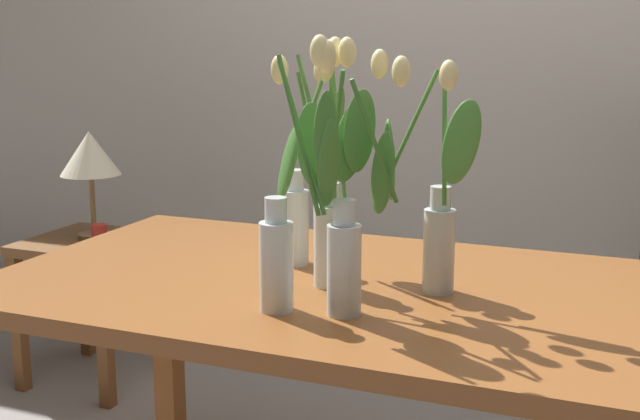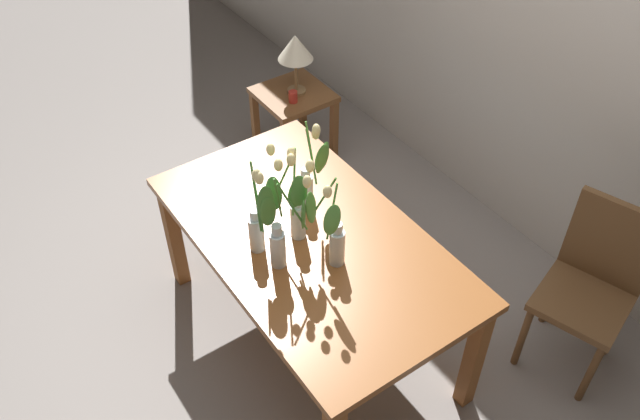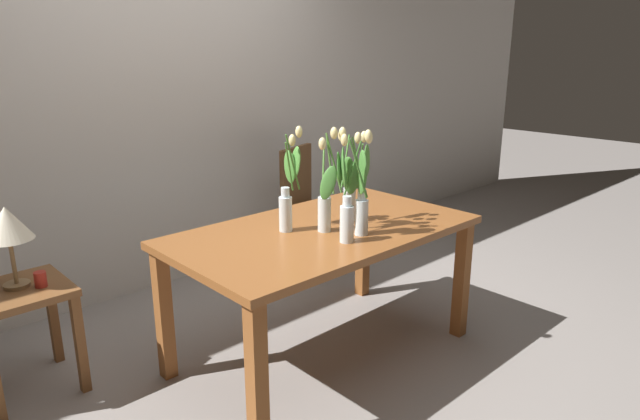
# 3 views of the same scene
# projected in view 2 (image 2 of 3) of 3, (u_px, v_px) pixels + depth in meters

# --- Properties ---
(ground_plane) EXTENTS (18.00, 18.00, 0.00)m
(ground_plane) POSITION_uv_depth(u_px,v_px,m) (311.00, 334.00, 3.50)
(ground_plane) COLOR gray
(room_wall_rear) EXTENTS (9.00, 0.10, 2.70)m
(room_wall_rear) POSITION_uv_depth(u_px,v_px,m) (570.00, 21.00, 3.23)
(room_wall_rear) COLOR beige
(room_wall_rear) RESTS_ON ground
(dining_table) EXTENTS (1.60, 0.90, 0.74)m
(dining_table) POSITION_uv_depth(u_px,v_px,m) (310.00, 250.00, 3.06)
(dining_table) COLOR brown
(dining_table) RESTS_ON ground
(tulip_vase_0) EXTENTS (0.24, 0.15, 0.51)m
(tulip_vase_0) POSITION_uv_depth(u_px,v_px,m) (332.00, 234.00, 2.75)
(tulip_vase_0) COLOR silver
(tulip_vase_0) RESTS_ON dining_table
(tulip_vase_1) EXTENTS (0.17, 0.09, 0.54)m
(tulip_vase_1) POSITION_uv_depth(u_px,v_px,m) (259.00, 223.00, 2.79)
(tulip_vase_1) COLOR silver
(tulip_vase_1) RESTS_ON dining_table
(tulip_vase_2) EXTENTS (0.23, 0.16, 0.54)m
(tulip_vase_2) POSITION_uv_depth(u_px,v_px,m) (294.00, 205.00, 2.84)
(tulip_vase_2) COLOR silver
(tulip_vase_2) RESTS_ON dining_table
(tulip_vase_3) EXTENTS (0.22, 0.17, 0.51)m
(tulip_vase_3) POSITION_uv_depth(u_px,v_px,m) (282.00, 232.00, 2.76)
(tulip_vase_3) COLOR silver
(tulip_vase_3) RESTS_ON dining_table
(tulip_vase_4) EXTENTS (0.15, 0.13, 0.53)m
(tulip_vase_4) POSITION_uv_depth(u_px,v_px,m) (310.00, 179.00, 3.00)
(tulip_vase_4) COLOR silver
(tulip_vase_4) RESTS_ON dining_table
(dining_chair) EXTENTS (0.50, 0.50, 0.93)m
(dining_chair) POSITION_uv_depth(u_px,v_px,m) (593.00, 281.00, 3.08)
(dining_chair) COLOR brown
(dining_chair) RESTS_ON ground
(side_table) EXTENTS (0.44, 0.44, 0.55)m
(side_table) POSITION_uv_depth(u_px,v_px,m) (294.00, 108.00, 4.30)
(side_table) COLOR brown
(side_table) RESTS_ON ground
(table_lamp) EXTENTS (0.22, 0.22, 0.40)m
(table_lamp) POSITION_uv_depth(u_px,v_px,m) (295.00, 49.00, 4.01)
(table_lamp) COLOR olive
(table_lamp) RESTS_ON side_table
(pillar_candle) EXTENTS (0.06, 0.06, 0.07)m
(pillar_candle) POSITION_uv_depth(u_px,v_px,m) (293.00, 97.00, 4.11)
(pillar_candle) COLOR #B72D23
(pillar_candle) RESTS_ON side_table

